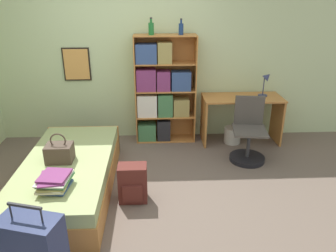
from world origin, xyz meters
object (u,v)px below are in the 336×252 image
handbag (60,152)px  desk_chair (248,141)px  bed (69,175)px  desk_lamp (266,80)px  desk (241,111)px  bottle_green (151,28)px  bookcase (161,92)px  book_stack_on_bed (55,181)px  bottle_brown (181,29)px  backpack (133,183)px  waste_bin (232,135)px

handbag → desk_chair: (2.44, 0.74, -0.24)m
bed → handbag: (-0.06, -0.03, 0.32)m
desk_lamp → desk: bearing=-173.0°
handbag → desk_lamp: desk_lamp is taller
bed → bottle_green: (1.02, 1.41, 1.56)m
bookcase → desk_chair: bearing=-30.8°
bottle_green → desk_lamp: bearing=-1.4°
handbag → desk_chair: size_ratio=0.39×
book_stack_on_bed → desk_chair: size_ratio=0.42×
bottle_brown → backpack: bearing=-111.9°
desk_chair → bookcase: bearing=149.2°
bottle_green → backpack: size_ratio=0.54×
bed → handbag: 0.33m
book_stack_on_bed → desk_chair: desk_chair is taller
desk → waste_bin: size_ratio=4.65×
backpack → bookcase: bearing=77.7°
book_stack_on_bed → desk_lamp: bearing=35.8°
book_stack_on_bed → backpack: book_stack_on_bed is taller
bookcase → desk: bearing=-5.2°
desk → desk_lamp: bearing=7.0°
book_stack_on_bed → desk_lamp: desk_lamp is taller
book_stack_on_bed → waste_bin: (2.25, 1.88, -0.37)m
desk_lamp → desk_chair: desk_lamp is taller
bottle_brown → backpack: 2.36m
desk_chair → desk: bearing=86.2°
desk_lamp → backpack: (-1.99, -1.61, -0.78)m
bottle_brown → desk: bearing=-5.5°
desk → backpack: size_ratio=2.70×
desk → desk_lamp: desk_lamp is taller
bottle_green → backpack: bearing=-98.1°
bed → bottle_green: 2.34m
waste_bin → bed: bearing=-151.0°
book_stack_on_bed → bookcase: bearing=61.4°
waste_bin → desk_chair: bearing=-81.2°
handbag → bottle_green: size_ratio=1.45×
bottle_brown → desk_chair: 1.88m
desk_chair → bottle_brown: bearing=142.6°
bottle_brown → bottle_green: bearing=-179.1°
bookcase → desk_lamp: (1.62, -0.07, 0.19)m
bed → backpack: 0.82m
book_stack_on_bed → backpack: size_ratio=0.83×
bed → bottle_brown: size_ratio=9.26×
bed → waste_bin: 2.62m
bookcase → desk: size_ratio=1.37×
bottle_green → desk_lamp: bottle_green is taller
bed → desk_lamp: bearing=26.2°
desk_chair → handbag: bearing=-163.2°
handbag → book_stack_on_bed: size_ratio=0.93×
handbag → bottle_green: bearing=53.0°
bottle_green → desk_lamp: (1.75, -0.04, -0.77)m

